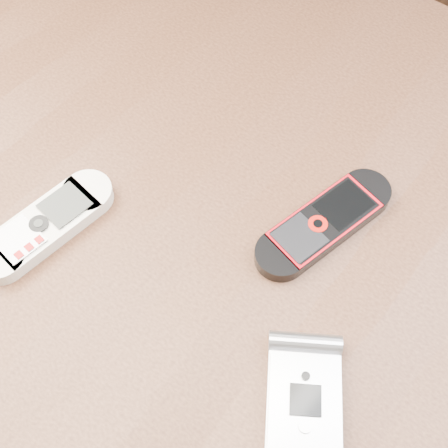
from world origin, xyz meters
TOP-DOWN VIEW (x-y plane):
  - ground at (0.00, 0.00)m, footprint 4.00×4.00m
  - table at (0.00, 0.00)m, footprint 1.20×0.80m
  - nokia_white at (-0.12, -0.10)m, footprint 0.06×0.15m
  - nokia_black_red at (0.08, 0.06)m, footprint 0.08×0.16m
  - motorola_razr at (0.15, -0.09)m, footprint 0.11×0.13m

SIDE VIEW (x-z plane):
  - ground at x=0.00m, z-range 0.00..0.00m
  - table at x=0.00m, z-range 0.27..1.02m
  - nokia_black_red at x=0.08m, z-range 0.75..0.77m
  - nokia_white at x=-0.12m, z-range 0.75..0.77m
  - motorola_razr at x=0.15m, z-range 0.75..0.77m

